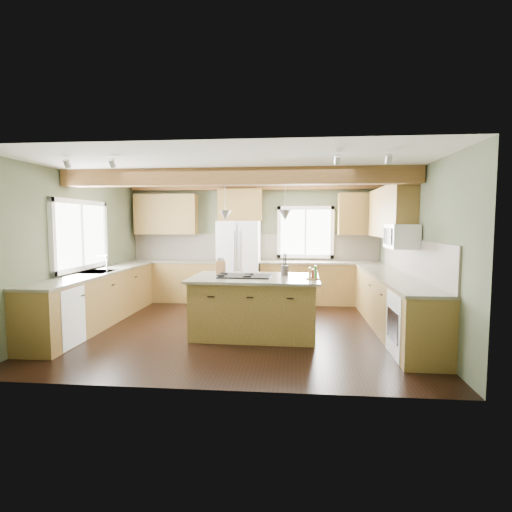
{
  "coord_description": "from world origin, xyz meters",
  "views": [
    {
      "loc": [
        0.89,
        -6.52,
        1.77
      ],
      "look_at": [
        0.24,
        0.3,
        1.19
      ],
      "focal_mm": 28.0,
      "sensor_mm": 36.0,
      "label": 1
    }
  ],
  "objects": [
    {
      "name": "microwave",
      "position": [
        2.58,
        -0.05,
        1.55
      ],
      "size": [
        0.4,
        0.7,
        0.38
      ],
      "primitive_type": "cube",
      "color": "white",
      "rests_on": "wall_right"
    },
    {
      "name": "pendant_left",
      "position": [
        -0.18,
        -0.35,
        1.88
      ],
      "size": [
        0.18,
        0.18,
        0.16
      ],
      "primitive_type": "cone",
      "rotation": [
        3.14,
        0.0,
        0.0
      ],
      "color": "#B2B2B7",
      "rests_on": "ceiling"
    },
    {
      "name": "window_back",
      "position": [
        1.15,
        2.48,
        1.55
      ],
      "size": [
        1.1,
        0.04,
        1.0
      ],
      "primitive_type": "cube",
      "color": "white",
      "rests_on": "wall_back"
    },
    {
      "name": "base_cab_right",
      "position": [
        2.5,
        0.05,
        0.44
      ],
      "size": [
        0.6,
        3.7,
        0.88
      ],
      "primitive_type": "cube",
      "color": "brown",
      "rests_on": "floor"
    },
    {
      "name": "utensil_crock",
      "position": [
        0.75,
        -0.17,
        1.0
      ],
      "size": [
        0.13,
        0.13,
        0.16
      ],
      "primitive_type": "cylinder",
      "rotation": [
        0.0,
        0.0,
        -0.09
      ],
      "color": "#39332D",
      "rests_on": "island_top"
    },
    {
      "name": "wall_right",
      "position": [
        2.8,
        0.0,
        1.3
      ],
      "size": [
        0.0,
        5.0,
        5.0
      ],
      "primitive_type": "plane",
      "rotation": [
        1.57,
        0.0,
        -1.57
      ],
      "color": "#454E37",
      "rests_on": "ground"
    },
    {
      "name": "counter_back_left",
      "position": [
        -1.79,
        2.2,
        0.9
      ],
      "size": [
        2.06,
        0.64,
        0.04
      ],
      "primitive_type": "cube",
      "color": "#4A4336",
      "rests_on": "base_cab_back_left"
    },
    {
      "name": "pendant_right",
      "position": [
        0.75,
        -0.37,
        1.88
      ],
      "size": [
        0.18,
        0.18,
        0.16
      ],
      "primitive_type": "cone",
      "rotation": [
        3.14,
        0.0,
        0.0
      ],
      "color": "#B2B2B7",
      "rests_on": "ceiling"
    },
    {
      "name": "cooktop",
      "position": [
        0.13,
        -0.35,
        0.93
      ],
      "size": [
        0.82,
        0.56,
        0.02
      ],
      "primitive_type": "cube",
      "rotation": [
        0.0,
        0.0,
        -0.02
      ],
      "color": "black",
      "rests_on": "island_top"
    },
    {
      "name": "base_cab_back_left",
      "position": [
        -1.79,
        2.2,
        0.44
      ],
      "size": [
        2.02,
        0.6,
        0.88
      ],
      "primitive_type": "cube",
      "color": "brown",
      "rests_on": "floor"
    },
    {
      "name": "bottle_tray",
      "position": [
        1.18,
        -0.55,
        1.02
      ],
      "size": [
        0.26,
        0.26,
        0.19
      ],
      "primitive_type": null,
      "rotation": [
        0.0,
        0.0,
        -0.25
      ],
      "color": "brown",
      "rests_on": "island_top"
    },
    {
      "name": "soffit_trim",
      "position": [
        0.0,
        2.4,
        2.54
      ],
      "size": [
        5.55,
        0.2,
        0.1
      ],
      "primitive_type": "cube",
      "color": "#533617",
      "rests_on": "ceiling"
    },
    {
      "name": "ceiling_beam",
      "position": [
        0.0,
        -0.36,
        2.47
      ],
      "size": [
        5.55,
        0.26,
        0.26
      ],
      "primitive_type": "cube",
      "color": "#533617",
      "rests_on": "ceiling"
    },
    {
      "name": "island_top",
      "position": [
        0.29,
        -0.36,
        0.9
      ],
      "size": [
        2.02,
        1.31,
        0.04
      ],
      "primitive_type": "cube",
      "rotation": [
        0.0,
        0.0,
        -0.02
      ],
      "color": "#4A4336",
      "rests_on": "island"
    },
    {
      "name": "dishwasher",
      "position": [
        -2.49,
        -1.25,
        0.43
      ],
      "size": [
        0.6,
        0.6,
        0.84
      ],
      "primitive_type": "cube",
      "color": "white",
      "rests_on": "floor"
    },
    {
      "name": "upper_cab_back_corner",
      "position": [
        2.3,
        2.33,
        1.95
      ],
      "size": [
        0.9,
        0.35,
        0.9
      ],
      "primitive_type": "cube",
      "color": "brown",
      "rests_on": "wall_back"
    },
    {
      "name": "island",
      "position": [
        0.29,
        -0.36,
        0.44
      ],
      "size": [
        1.89,
        1.18,
        0.88
      ],
      "primitive_type": "cube",
      "rotation": [
        0.0,
        0.0,
        -0.02
      ],
      "color": "brown",
      "rests_on": "floor"
    },
    {
      "name": "sink",
      "position": [
        -2.5,
        0.05,
        0.91
      ],
      "size": [
        0.5,
        0.65,
        0.03
      ],
      "primitive_type": "cube",
      "color": "#262628",
      "rests_on": "counter_left"
    },
    {
      "name": "counter_right",
      "position": [
        2.5,
        0.05,
        0.9
      ],
      "size": [
        0.64,
        3.74,
        0.04
      ],
      "primitive_type": "cube",
      "color": "#4A4336",
      "rests_on": "base_cab_right"
    },
    {
      "name": "base_cab_back_right",
      "position": [
        1.49,
        2.2,
        0.44
      ],
      "size": [
        2.62,
        0.6,
        0.88
      ],
      "primitive_type": "cube",
      "color": "brown",
      "rests_on": "floor"
    },
    {
      "name": "base_cab_left",
      "position": [
        -2.5,
        0.05,
        0.44
      ],
      "size": [
        0.6,
        3.7,
        0.88
      ],
      "primitive_type": "cube",
      "color": "brown",
      "rests_on": "floor"
    },
    {
      "name": "counter_left",
      "position": [
        -2.5,
        0.05,
        0.9
      ],
      "size": [
        0.64,
        3.74,
        0.04
      ],
      "primitive_type": "cube",
      "color": "#4A4336",
      "rests_on": "base_cab_left"
    },
    {
      "name": "floor",
      "position": [
        0.0,
        0.0,
        0.0
      ],
      "size": [
        5.6,
        5.6,
        0.0
      ],
      "primitive_type": "plane",
      "color": "black",
      "rests_on": "ground"
    },
    {
      "name": "wall_left",
      "position": [
        -2.8,
        0.0,
        1.3
      ],
      "size": [
        0.0,
        5.0,
        5.0
      ],
      "primitive_type": "plane",
      "rotation": [
        1.57,
        0.0,
        1.57
      ],
      "color": "#454E37",
      "rests_on": "ground"
    },
    {
      "name": "upper_cab_right",
      "position": [
        2.62,
        0.9,
        1.95
      ],
      "size": [
        0.35,
        2.2,
        0.9
      ],
      "primitive_type": "cube",
      "color": "brown",
      "rests_on": "wall_right"
    },
    {
      "name": "wall_back",
      "position": [
        0.0,
        2.5,
        1.3
      ],
      "size": [
        5.6,
        0.0,
        5.6
      ],
      "primitive_type": "plane",
      "rotation": [
        1.57,
        0.0,
        0.0
      ],
      "color": "#454E37",
      "rests_on": "ground"
    },
    {
      "name": "upper_cab_back_left",
      "position": [
        -1.99,
        2.33,
        1.95
      ],
      "size": [
        1.4,
        0.35,
        0.9
      ],
      "primitive_type": "cube",
      "color": "brown",
      "rests_on": "wall_back"
    },
    {
      "name": "backsplash_back",
      "position": [
        0.0,
        2.48,
        1.21
      ],
      "size": [
        5.58,
        0.03,
        0.58
      ],
      "primitive_type": "cube",
      "color": "brown",
      "rests_on": "wall_back"
    },
    {
      "name": "faucet",
      "position": [
        -2.32,
        0.05,
        1.05
      ],
      "size": [
        0.02,
        0.02,
        0.28
      ],
      "primitive_type": "cylinder",
      "color": "#B2B2B7",
      "rests_on": "sink"
    },
    {
      "name": "oven",
      "position": [
        2.49,
        -1.25,
        0.43
      ],
      "size": [
        0.6,
        0.72,
        0.84
      ],
      "primitive_type": "cube",
      "color": "white",
      "rests_on": "floor"
    },
    {
      "name": "backsplash_right",
      "position": [
        2.78,
        0.05,
        1.21
      ],
      "size": [
        0.03,
        3.7,
        0.58
      ],
      "primitive_type": "cube",
      "color": "brown",
      "rests_on": "wall_right"
    },
    {
      "name": "ceiling",
      "position": [
        0.0,
        0.0,
        2.6
      ],
      "size": [
        5.6,
        5.6,
        0.0
      ],
      "primitive_type": "plane",
      "rotation": [
        3.14,
        0.0,
        0.0
      ],
      "color": "silver",
      "rests_on": "wall_back"
    },
    {
      "name": "counter_back_right",
      "position": [
        1.49,
        2.2,
        0.9
      ],
      "size": [
        2.66,
        0.64,
        0.04
      ],
      "primitive_type": "cube",
      "color": "#4A4336",
      "rests_on": "base_cab_back_right"
    },
    {
      "name": "upper_cab_over_fridge",
      "position": [
        -0.3,
        2.33,
        2.15
      ],
      "size": [
        0.96,
        0.35,
        0.7
      ],
      "primitive_type": "cube",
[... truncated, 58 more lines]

